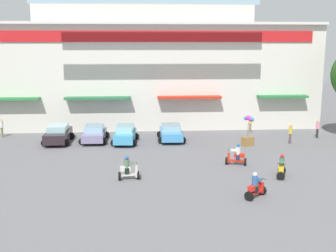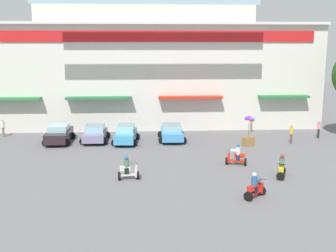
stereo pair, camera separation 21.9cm
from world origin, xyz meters
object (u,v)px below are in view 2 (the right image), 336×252
at_px(parked_car_0, 59,134).
at_px(scooter_rider_3, 128,170).
at_px(pedestrian_2, 319,128).
at_px(pedestrian_0, 251,123).
at_px(pedestrian_1, 291,133).
at_px(scooter_rider_5, 255,188).
at_px(scooter_rider_2, 237,156).
at_px(parked_car_1, 95,133).
at_px(parked_car_2, 126,134).
at_px(pedestrian_3, 3,127).
at_px(scooter_rider_1, 281,168).
at_px(parked_car_3, 172,132).
at_px(balloon_vendor_cart, 249,133).

distance_m(parked_car_0, scooter_rider_3, 12.10).
bearing_deg(parked_car_0, pedestrian_2, 0.78).
relative_size(pedestrian_0, pedestrian_1, 0.97).
height_order(scooter_rider_5, pedestrian_2, pedestrian_2).
relative_size(parked_car_0, scooter_rider_2, 2.73).
distance_m(parked_car_1, scooter_rider_5, 17.56).
relative_size(parked_car_2, pedestrian_3, 2.47).
distance_m(parked_car_1, scooter_rider_2, 13.24).
height_order(scooter_rider_1, scooter_rider_5, scooter_rider_5).
bearing_deg(pedestrian_2, scooter_rider_2, -139.23).
bearing_deg(scooter_rider_5, scooter_rider_2, 86.41).
distance_m(parked_car_2, pedestrian_3, 11.68).
distance_m(parked_car_3, scooter_rider_5, 14.63).
distance_m(parked_car_1, parked_car_3, 6.65).
bearing_deg(pedestrian_2, scooter_rider_3, -147.37).
height_order(parked_car_0, pedestrian_1, pedestrian_1).
relative_size(scooter_rider_3, pedestrian_3, 0.94).
height_order(pedestrian_0, balloon_vendor_cart, balloon_vendor_cart).
xyz_separation_m(scooter_rider_5, pedestrian_0, (4.16, 16.93, 0.33)).
xyz_separation_m(parked_car_0, parked_car_2, (5.72, -0.49, -0.00)).
bearing_deg(scooter_rider_2, scooter_rider_1, -51.34).
xyz_separation_m(parked_car_0, balloon_vendor_cart, (15.94, -2.16, 0.30)).
distance_m(parked_car_2, scooter_rider_5, 15.52).
bearing_deg(scooter_rider_5, parked_car_0, 133.48).
bearing_deg(pedestrian_3, scooter_rider_1, -31.34).
relative_size(parked_car_2, pedestrian_2, 2.50).
height_order(scooter_rider_1, scooter_rider_2, scooter_rider_2).
distance_m(scooter_rider_3, scooter_rider_5, 7.97).
relative_size(pedestrian_0, balloon_vendor_cart, 0.64).
bearing_deg(scooter_rider_2, scooter_rider_3, -159.84).
bearing_deg(scooter_rider_1, parked_car_3, 120.62).
bearing_deg(scooter_rider_3, scooter_rider_2, 20.16).
relative_size(parked_car_2, scooter_rider_2, 2.64).
relative_size(parked_car_1, parked_car_3, 1.02).
bearing_deg(pedestrian_1, pedestrian_2, 32.03).
bearing_deg(pedestrian_3, scooter_rider_5, -41.49).
distance_m(scooter_rider_2, pedestrian_0, 11.18).
xyz_separation_m(scooter_rider_2, scooter_rider_5, (-0.40, -6.40, -0.03)).
height_order(scooter_rider_1, pedestrian_2, pedestrian_2).
relative_size(parked_car_0, scooter_rider_3, 2.72).
relative_size(scooter_rider_3, pedestrian_0, 0.95).
bearing_deg(pedestrian_1, parked_car_3, 169.53).
xyz_separation_m(scooter_rider_3, scooter_rider_5, (7.09, -3.65, -0.05)).
distance_m(scooter_rider_1, scooter_rider_2, 3.64).
distance_m(parked_car_0, pedestrian_0, 17.70).
height_order(scooter_rider_1, pedestrian_0, pedestrian_0).
bearing_deg(pedestrian_0, pedestrian_1, -64.11).
distance_m(parked_car_1, pedestrian_1, 16.76).
xyz_separation_m(parked_car_2, balloon_vendor_cart, (10.21, -1.67, 0.30)).
height_order(parked_car_2, pedestrian_3, pedestrian_3).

